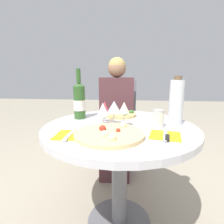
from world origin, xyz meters
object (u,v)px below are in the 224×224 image
(chair_behind_diner, at_px, (117,125))
(tall_carafe, at_px, (176,102))
(wine_bottle, at_px, (79,101))
(seated_diner, at_px, (116,123))
(pizza_large, at_px, (109,134))
(dining_table, at_px, (120,147))

(chair_behind_diner, xyz_separation_m, tall_carafe, (0.41, -0.76, 0.39))
(wine_bottle, distance_m, tall_carafe, 0.64)
(seated_diner, height_order, tall_carafe, seated_diner)
(pizza_large, bearing_deg, seated_diner, 91.73)
(chair_behind_diner, xyz_separation_m, seated_diner, (-0.00, -0.15, 0.07))
(seated_diner, height_order, pizza_large, seated_diner)
(dining_table, distance_m, chair_behind_diner, 0.83)
(chair_behind_diner, bearing_deg, tall_carafe, 118.43)
(chair_behind_diner, xyz_separation_m, pizza_large, (0.03, -1.02, 0.26))
(dining_table, relative_size, wine_bottle, 2.69)
(seated_diner, height_order, wine_bottle, seated_diner)
(dining_table, distance_m, seated_diner, 0.68)
(seated_diner, relative_size, tall_carafe, 3.98)
(dining_table, relative_size, pizza_large, 2.61)
(chair_behind_diner, relative_size, seated_diner, 0.81)
(seated_diner, distance_m, tall_carafe, 0.80)
(pizza_large, bearing_deg, wine_bottle, 125.47)
(dining_table, xyz_separation_m, wine_bottle, (-0.29, 0.15, 0.27))
(tall_carafe, bearing_deg, pizza_large, -145.64)
(chair_behind_diner, distance_m, wine_bottle, 0.80)
(wine_bottle, bearing_deg, seated_diner, 67.30)
(seated_diner, bearing_deg, dining_table, 95.82)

